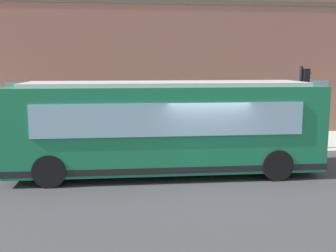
{
  "coord_description": "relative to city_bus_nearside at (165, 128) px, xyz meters",
  "views": [
    {
      "loc": [
        -12.34,
        2.64,
        3.68
      ],
      "look_at": [
        1.83,
        0.95,
        1.42
      ],
      "focal_mm": 42.66,
      "sensor_mm": 36.0,
      "label": 1
    }
  ],
  "objects": [
    {
      "name": "newspaper_vending_box",
      "position": [
        3.72,
        -5.6,
        -0.95
      ],
      "size": [
        0.44,
        0.42,
        0.9
      ],
      "color": "#263F99",
      "rests_on": "sidewalk_curb"
    },
    {
      "name": "traffic_light_near_corner",
      "position": [
        2.47,
        -5.9,
        0.97
      ],
      "size": [
        0.32,
        0.49,
        3.4
      ],
      "color": "black",
      "rests_on": "sidewalk_curb"
    },
    {
      "name": "building_corner",
      "position": [
        11.31,
        -1.18,
        4.4
      ],
      "size": [
        9.68,
        22.8,
        11.91
      ],
      "color": "#8C5B4C",
      "rests_on": "ground"
    },
    {
      "name": "pedestrian_by_light_pole",
      "position": [
        5.37,
        1.19,
        -0.52
      ],
      "size": [
        0.32,
        0.32,
        1.55
      ],
      "color": "#3359A5",
      "rests_on": "sidewalk_curb"
    },
    {
      "name": "fire_hydrant",
      "position": [
        5.42,
        -5.56,
        -1.04
      ],
      "size": [
        0.35,
        0.35,
        0.74
      ],
      "color": "red",
      "rests_on": "sidewalk_curb"
    },
    {
      "name": "pedestrian_near_hydrant",
      "position": [
        2.96,
        2.41,
        -0.52
      ],
      "size": [
        0.32,
        0.32,
        1.56
      ],
      "color": "#B23338",
      "rests_on": "sidewalk_curb"
    },
    {
      "name": "sidewalk_curb",
      "position": [
        4.25,
        -1.18,
        -1.48
      ],
      "size": [
        4.49,
        40.0,
        0.15
      ],
      "primitive_type": "cube",
      "color": "#B2ADA3",
      "rests_on": "ground"
    },
    {
      "name": "ground",
      "position": [
        -0.6,
        -1.18,
        -1.55
      ],
      "size": [
        120.0,
        120.0,
        0.0
      ],
      "primitive_type": "plane",
      "color": "#38383A"
    },
    {
      "name": "pedestrian_near_building_entrance",
      "position": [
        5.56,
        -6.89,
        -0.49
      ],
      "size": [
        0.32,
        0.32,
        1.6
      ],
      "color": "#B23338",
      "rests_on": "sidewalk_curb"
    },
    {
      "name": "city_bus_nearside",
      "position": [
        0.0,
        0.0,
        0.0
      ],
      "size": [
        2.74,
        10.08,
        3.07
      ],
      "color": "#197247",
      "rests_on": "ground"
    }
  ]
}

